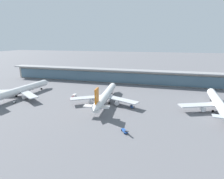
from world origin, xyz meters
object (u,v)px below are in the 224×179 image
Objects in this scene: airliner_centre_stand at (105,96)px; service_truck_by_tail_blue at (132,106)px; service_truck_at_far_stand_white at (14,102)px; airliner_left_stand at (20,90)px; service_truck_under_wing_red at (74,96)px; airliner_right_stand at (219,104)px; service_truck_near_nose_blue at (125,131)px.

airliner_centre_stand is 9.69× the size of service_truck_by_tail_blue.
service_truck_at_far_stand_white is (-68.12, -16.92, -4.75)m from airliner_centre_stand.
service_truck_under_wing_red is at bearing 8.77° from airliner_left_stand.
airliner_right_stand is 9.10× the size of service_truck_under_wing_red.
airliner_right_stand is 69.93m from service_truck_near_nose_blue.
service_truck_under_wing_red is at bearing 178.76° from airliner_right_stand.
airliner_right_stand is 20.34× the size of service_truck_at_far_stand_white.
service_truck_under_wing_red reaches higher than service_truck_near_nose_blue.
service_truck_under_wing_red is 1.06× the size of service_truck_by_tail_blue.
service_truck_under_wing_red is 2.23× the size of service_truck_at_far_stand_white.
service_truck_at_far_stand_white is (-39.95, -20.97, -0.82)m from service_truck_under_wing_red.
service_truck_near_nose_blue is at bearing -87.68° from service_truck_by_tail_blue.
airliner_right_stand is 105.98m from service_truck_under_wing_red.
airliner_centre_stand is (73.84, 3.00, 0.00)m from airliner_left_stand.
airliner_centre_stand is 77.74m from airliner_right_stand.
airliner_right_stand is 57.57m from service_truck_by_tail_blue.
service_truck_under_wing_red is at bearing 27.69° from service_truck_at_far_stand_white.
service_truck_by_tail_blue is at bearing -11.80° from airliner_centre_stand.
airliner_left_stand is 94.65m from service_truck_by_tail_blue.
airliner_centre_stand is at bearing 168.20° from service_truck_by_tail_blue.
service_truck_under_wing_red reaches higher than service_truck_by_tail_blue.
airliner_centre_stand is at bearing 118.71° from service_truck_near_nose_blue.
airliner_right_stand reaches higher than service_truck_at_far_stand_white.
airliner_left_stand is at bearing 158.71° from service_truck_near_nose_blue.
airliner_left_stand and airliner_centre_stand have the same top height.
service_truck_under_wing_red reaches higher than service_truck_at_far_stand_white.
service_truck_under_wing_red is (45.68, 7.05, -3.93)m from airliner_left_stand.
airliner_left_stand is 46.38m from service_truck_under_wing_red.
airliner_left_stand is 1.00× the size of airliner_right_stand.
airliner_left_stand is 73.90m from airliner_centre_stand.
service_truck_at_far_stand_white is at bearing -166.05° from airliner_centre_stand.
service_truck_near_nose_blue is 93.25m from service_truck_at_far_stand_white.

